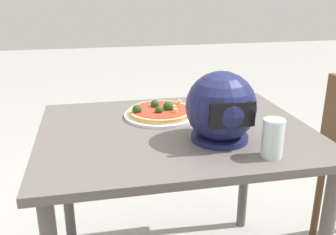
{
  "coord_description": "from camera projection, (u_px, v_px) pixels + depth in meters",
  "views": [
    {
      "loc": [
        0.31,
        1.33,
        1.28
      ],
      "look_at": [
        0.02,
        -0.08,
        0.78
      ],
      "focal_mm": 40.16,
      "sensor_mm": 36.0,
      "label": 1
    }
  ],
  "objects": [
    {
      "name": "dining_table",
      "position": [
        176.0,
        151.0,
        1.5
      ],
      "size": [
        1.05,
        0.83,
        0.76
      ],
      "color": "#5B5651",
      "rests_on": "ground"
    },
    {
      "name": "pizza_plate",
      "position": [
        161.0,
        115.0,
        1.6
      ],
      "size": [
        0.31,
        0.31,
        0.01
      ],
      "primitive_type": "cylinder",
      "color": "white",
      "rests_on": "dining_table"
    },
    {
      "name": "pizza",
      "position": [
        160.0,
        111.0,
        1.59
      ],
      "size": [
        0.27,
        0.27,
        0.06
      ],
      "color": "tan",
      "rests_on": "pizza_plate"
    },
    {
      "name": "drinking_glass",
      "position": [
        273.0,
        138.0,
        1.2
      ],
      "size": [
        0.07,
        0.07,
        0.13
      ],
      "primitive_type": "cylinder",
      "color": "silver",
      "rests_on": "dining_table"
    },
    {
      "name": "motorcycle_helmet",
      "position": [
        221.0,
        108.0,
        1.32
      ],
      "size": [
        0.25,
        0.25,
        0.25
      ],
      "color": "#191E4C",
      "rests_on": "dining_table"
    }
  ]
}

